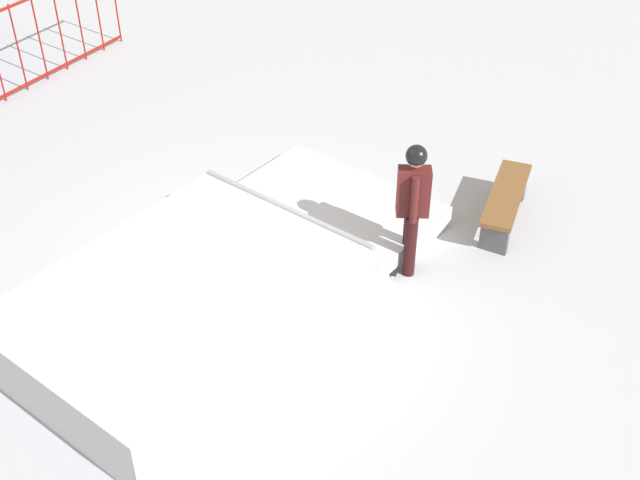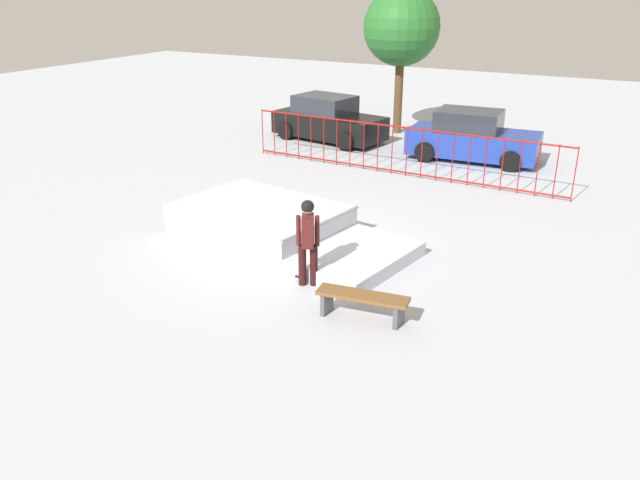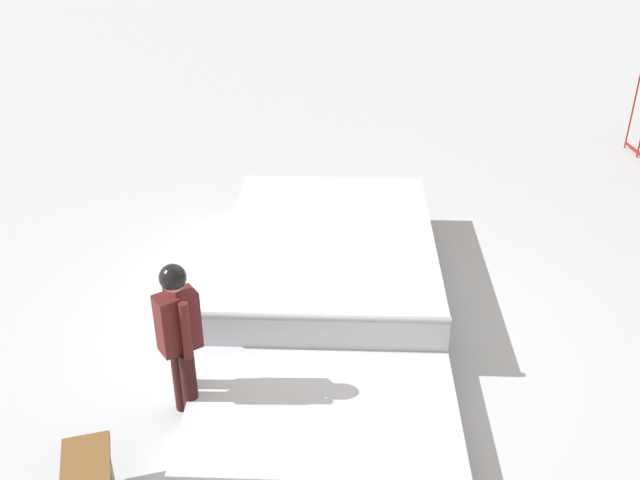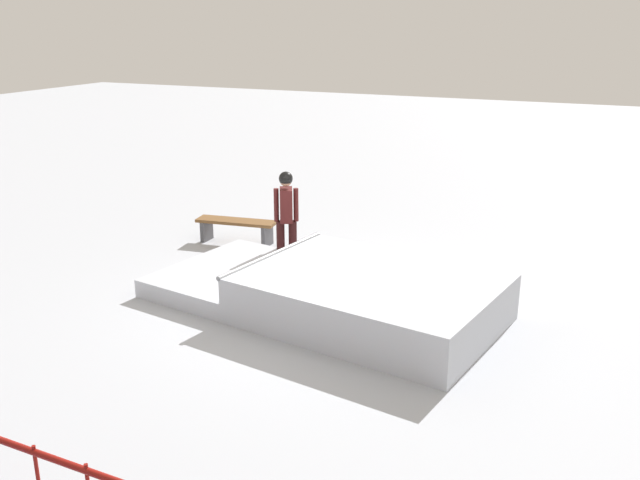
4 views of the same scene
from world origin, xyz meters
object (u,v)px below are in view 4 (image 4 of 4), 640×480
object	(u,v)px
skateboard	(292,270)
skater	(286,211)
skate_ramp	(343,294)
park_bench	(236,226)

from	to	relation	value
skateboard	skater	bearing A→B (deg)	-157.62
skate_ramp	park_bench	distance (m)	4.03
skate_ramp	skateboard	size ratio (longest dim) A/B	6.98
skate_ramp	skater	bearing A→B (deg)	-33.48
skate_ramp	park_bench	size ratio (longest dim) A/B	3.51
skater	skateboard	size ratio (longest dim) A/B	2.09
skate_ramp	skater	size ratio (longest dim) A/B	3.34
skate_ramp	skateboard	bearing A→B (deg)	-30.38
skate_ramp	skater	world-z (taller)	skater
skateboard	park_bench	xyz separation A→B (m)	(1.79, -1.14, 0.28)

